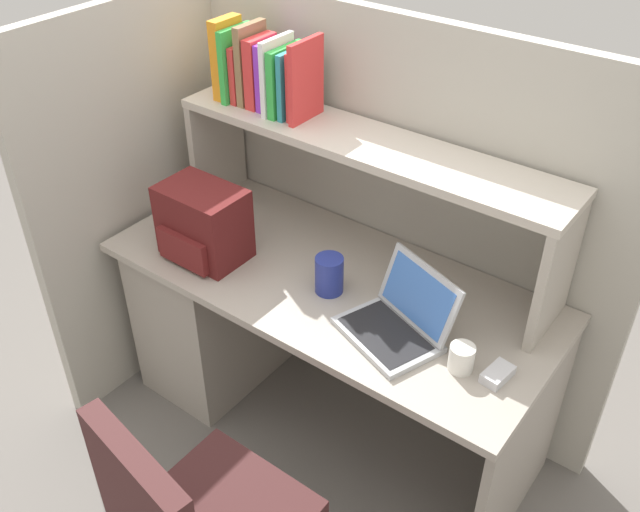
# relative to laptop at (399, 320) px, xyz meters

# --- Properties ---
(ground_plane) EXTENTS (8.00, 8.00, 0.00)m
(ground_plane) POSITION_rel_laptop_xyz_m (-0.34, 0.10, -0.78)
(ground_plane) COLOR slate
(desk) EXTENTS (1.60, 0.70, 0.73)m
(desk) POSITION_rel_laptop_xyz_m (-0.73, 0.10, -0.38)
(desk) COLOR #AAA093
(desk) RESTS_ON ground_plane
(cubicle_partition_rear) EXTENTS (1.84, 0.05, 1.55)m
(cubicle_partition_rear) POSITION_rel_laptop_xyz_m (-0.34, 0.48, -0.01)
(cubicle_partition_rear) COLOR #B2ADA0
(cubicle_partition_rear) RESTS_ON ground_plane
(cubicle_partition_left) EXTENTS (0.05, 1.06, 1.55)m
(cubicle_partition_left) POSITION_rel_laptop_xyz_m (-1.19, 0.05, -0.01)
(cubicle_partition_left) COLOR #B2ADA0
(cubicle_partition_left) RESTS_ON ground_plane
(overhead_hutch) EXTENTS (1.44, 0.28, 0.45)m
(overhead_hutch) POSITION_rel_laptop_xyz_m (-0.34, 0.30, 0.30)
(overhead_hutch) COLOR #B3A99C
(overhead_hutch) RESTS_ON desk
(reference_books_on_shelf) EXTENTS (0.38, 0.19, 0.29)m
(reference_books_on_shelf) POSITION_rel_laptop_xyz_m (-0.78, 0.30, 0.53)
(reference_books_on_shelf) COLOR orange
(reference_books_on_shelf) RESTS_ON overhead_hutch
(laptop) EXTENTS (0.38, 0.35, 0.22)m
(laptop) POSITION_rel_laptop_xyz_m (0.00, 0.00, 0.00)
(laptop) COLOR #B7BABF
(laptop) RESTS_ON desk
(backpack) EXTENTS (0.30, 0.23, 0.27)m
(backpack) POSITION_rel_laptop_xyz_m (-0.78, -0.06, 0.08)
(backpack) COLOR #591919
(backpack) RESTS_ON desk
(computer_mouse) EXTENTS (0.07, 0.11, 0.03)m
(computer_mouse) POSITION_rel_laptop_xyz_m (0.34, 0.00, -0.03)
(computer_mouse) COLOR silver
(computer_mouse) RESTS_ON desk
(paper_cup) EXTENTS (0.08, 0.08, 0.09)m
(paper_cup) POSITION_rel_laptop_xyz_m (0.23, -0.02, -0.01)
(paper_cup) COLOR white
(paper_cup) RESTS_ON desk
(snack_canister) EXTENTS (0.10, 0.10, 0.13)m
(snack_canister) POSITION_rel_laptop_xyz_m (-0.30, 0.04, 0.02)
(snack_canister) COLOR navy
(snack_canister) RESTS_ON desk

